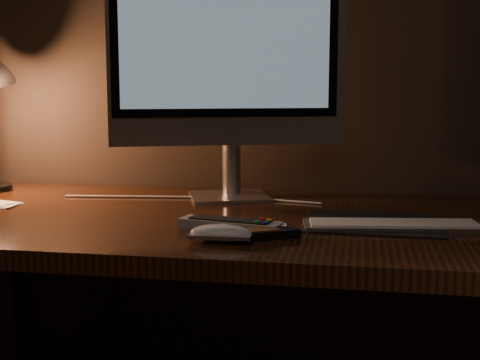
% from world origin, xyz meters
% --- Properties ---
extents(desk, '(1.60, 0.75, 0.75)m').
position_xyz_m(desk, '(0.00, 1.93, 0.62)').
color(desk, '#381C0C').
rests_on(desk, ground).
extents(monitor, '(0.58, 0.24, 0.63)m').
position_xyz_m(monitor, '(-0.05, 2.07, 1.13)').
color(monitor, silver).
rests_on(monitor, desk).
extents(keyboard, '(0.38, 0.15, 0.01)m').
position_xyz_m(keyboard, '(0.35, 1.79, 0.76)').
color(keyboard, silver).
rests_on(keyboard, desk).
extents(mousepad, '(0.29, 0.24, 0.00)m').
position_xyz_m(mousepad, '(0.31, 1.82, 0.75)').
color(mousepad, black).
rests_on(mousepad, desk).
extents(mouse, '(0.12, 0.07, 0.02)m').
position_xyz_m(mouse, '(0.02, 1.61, 0.76)').
color(mouse, white).
rests_on(mouse, desk).
extents(media_remote, '(0.15, 0.12, 0.03)m').
position_xyz_m(media_remote, '(0.10, 1.65, 0.76)').
color(media_remote, black).
rests_on(media_remote, desk).
extents(tv_remote, '(0.22, 0.10, 0.03)m').
position_xyz_m(tv_remote, '(0.02, 1.71, 0.76)').
color(tv_remote, '#95989A').
rests_on(tv_remote, desk).
extents(cable, '(0.66, 0.06, 0.01)m').
position_xyz_m(cable, '(-0.14, 2.04, 0.75)').
color(cable, white).
rests_on(cable, desk).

